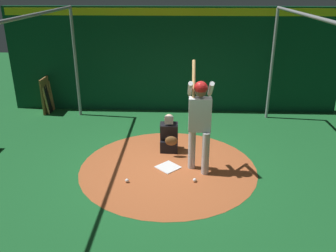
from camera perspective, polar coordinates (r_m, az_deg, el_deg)
The scene contains 10 objects.
ground_plane at distance 7.57m, azimuth 0.00°, elevation -6.68°, with size 25.69×25.69×0.00m, color #195B28.
dirt_circle at distance 7.57m, azimuth 0.00°, elevation -6.66°, with size 3.71×3.71×0.01m, color #AD562D.
home_plate at distance 7.56m, azimuth 0.00°, elevation -6.60°, with size 0.42×0.42×0.01m, color white.
batter at distance 7.00m, azimuth 5.09°, elevation 1.39°, with size 0.68×0.49×2.23m.
catcher at distance 8.13m, azimuth 0.20°, elevation -1.77°, with size 0.58×0.40×0.91m.
back_wall at distance 10.58m, azimuth 0.86°, elevation 10.54°, with size 0.23×9.69×3.03m.
cage_frame at distance 6.79m, azimuth 0.00°, elevation 9.71°, with size 6.35×5.52×3.07m.
bat_rack at distance 11.34m, azimuth -18.61°, elevation 4.78°, with size 0.94×0.20×1.05m.
baseball_0 at distance 7.06m, azimuth 4.28°, elevation -8.63°, with size 0.07×0.07×0.07m, color white.
baseball_1 at distance 7.07m, azimuth -6.60°, elevation -8.67°, with size 0.07×0.07×0.07m, color white.
Camera 1 is at (6.63, 0.28, 3.64)m, focal length 38.04 mm.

